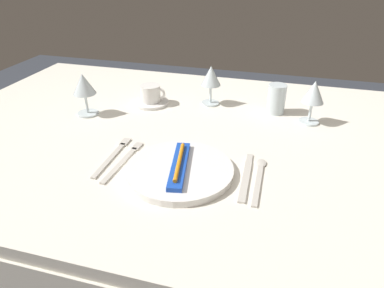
{
  "coord_description": "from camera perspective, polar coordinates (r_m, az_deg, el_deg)",
  "views": [
    {
      "loc": [
        0.2,
        -0.92,
        1.24
      ],
      "look_at": [
        -0.02,
        -0.1,
        0.76
      ],
      "focal_mm": 32.4,
      "sensor_mm": 36.0,
      "label": 1
    }
  ],
  "objects": [
    {
      "name": "spoon_soup",
      "position": [
        0.89,
        11.02,
        -5.02
      ],
      "size": [
        0.03,
        0.2,
        0.01
      ],
      "color": "beige",
      "rests_on": "dining_table"
    },
    {
      "name": "dinner_knife",
      "position": [
        0.87,
        8.86,
        -5.46
      ],
      "size": [
        0.02,
        0.22,
        0.0
      ],
      "color": "beige",
      "rests_on": "dining_table"
    },
    {
      "name": "dining_table",
      "position": [
        1.1,
        2.53,
        -2.3
      ],
      "size": [
        1.8,
        1.11,
        0.74
      ],
      "color": "silver",
      "rests_on": "ground"
    },
    {
      "name": "fork_outer",
      "position": [
        0.95,
        -11.05,
        -2.54
      ],
      "size": [
        0.03,
        0.21,
        0.0
      ],
      "color": "beige",
      "rests_on": "dining_table"
    },
    {
      "name": "coffee_cup_left",
      "position": [
        1.28,
        -6.79,
        8.27
      ],
      "size": [
        0.09,
        0.07,
        0.06
      ],
      "color": "white",
      "rests_on": "saucer_left"
    },
    {
      "name": "wine_glass_left",
      "position": [
        1.25,
        3.14,
        10.83
      ],
      "size": [
        0.07,
        0.07,
        0.14
      ],
      "color": "silver",
      "rests_on": "dining_table"
    },
    {
      "name": "fork_inner",
      "position": [
        0.98,
        -12.78,
        -1.75
      ],
      "size": [
        0.02,
        0.21,
        0.0
      ],
      "color": "beige",
      "rests_on": "dining_table"
    },
    {
      "name": "wine_glass_right",
      "position": [
        1.16,
        19.37,
        7.77
      ],
      "size": [
        0.07,
        0.07,
        0.14
      ],
      "color": "silver",
      "rests_on": "dining_table"
    },
    {
      "name": "wine_glass_centre",
      "position": [
        1.22,
        -17.39,
        9.06
      ],
      "size": [
        0.08,
        0.08,
        0.14
      ],
      "color": "silver",
      "rests_on": "dining_table"
    },
    {
      "name": "dinner_plate",
      "position": [
        0.88,
        -2.1,
        -4.33
      ],
      "size": [
        0.28,
        0.28,
        0.02
      ],
      "primitive_type": "cylinder",
      "color": "white",
      "rests_on": "dining_table"
    },
    {
      "name": "drink_tumbler",
      "position": [
        1.23,
        13.68,
        6.94
      ],
      "size": [
        0.06,
        0.06,
        0.1
      ],
      "color": "silver",
      "rests_on": "dining_table"
    },
    {
      "name": "toothbrush_package",
      "position": [
        0.87,
        -2.12,
        -3.42
      ],
      "size": [
        0.07,
        0.21,
        0.02
      ],
      "color": "blue",
      "rests_on": "dinner_plate"
    },
    {
      "name": "saucer_left",
      "position": [
        1.29,
        -6.77,
        6.8
      ],
      "size": [
        0.13,
        0.13,
        0.01
      ],
      "primitive_type": "cylinder",
      "color": "white",
      "rests_on": "dining_table"
    }
  ]
}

